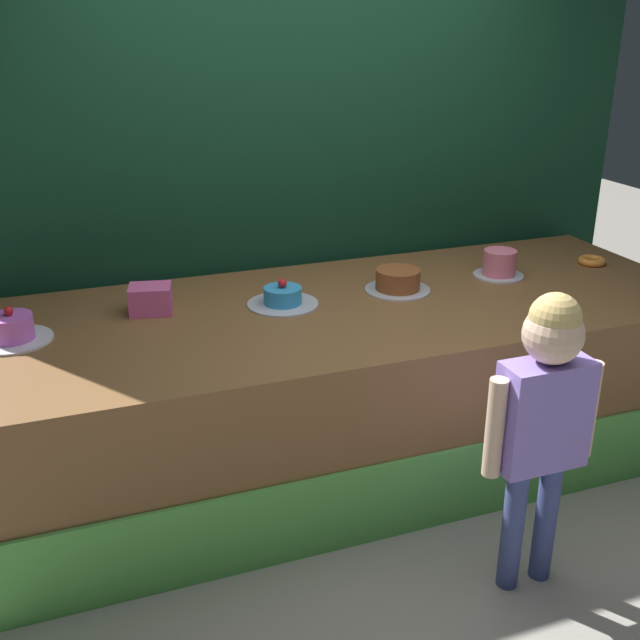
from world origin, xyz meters
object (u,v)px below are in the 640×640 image
(cake_far_right, at_px, (499,264))
(child_figure, at_px, (544,405))
(cake_center_left, at_px, (283,298))
(pink_box, at_px, (151,299))
(donut, at_px, (592,261))
(cake_center_right, at_px, (398,281))
(cake_far_left, at_px, (12,330))

(cake_far_right, bearing_deg, child_figure, -115.52)
(child_figure, xyz_separation_m, cake_center_left, (-0.61, 1.20, 0.08))
(pink_box, relative_size, donut, 1.27)
(donut, xyz_separation_m, cake_center_right, (-1.19, -0.02, 0.03))
(cake_center_right, bearing_deg, cake_center_left, 179.55)
(pink_box, xyz_separation_m, cake_far_right, (1.78, -0.10, 0.00))
(donut, height_order, cake_far_left, cake_far_left)
(cake_far_right, bearing_deg, donut, 0.11)
(child_figure, relative_size, pink_box, 6.42)
(cake_far_left, distance_m, cake_center_right, 1.78)
(cake_center_left, height_order, cake_far_right, cake_far_right)
(child_figure, bearing_deg, cake_far_left, 146.64)
(cake_far_right, bearing_deg, cake_center_left, -179.12)
(cake_center_right, distance_m, cake_far_right, 0.59)
(donut, relative_size, cake_far_right, 0.57)
(donut, distance_m, cake_center_right, 1.19)
(donut, distance_m, cake_far_left, 2.97)
(donut, bearing_deg, cake_far_left, -179.34)
(cake_center_left, xyz_separation_m, cake_center_right, (0.59, -0.00, 0.01))
(child_figure, distance_m, cake_center_left, 1.34)
(child_figure, xyz_separation_m, cake_far_right, (0.58, 1.21, 0.10))
(donut, xyz_separation_m, cake_far_left, (-2.97, -0.03, 0.03))
(child_figure, height_order, cake_center_right, child_figure)
(cake_far_right, bearing_deg, pink_box, 176.77)
(pink_box, bearing_deg, child_figure, -47.60)
(cake_center_left, distance_m, cake_far_right, 1.19)
(child_figure, xyz_separation_m, cake_center_right, (-0.01, 1.19, 0.09))
(pink_box, xyz_separation_m, donut, (2.37, -0.10, -0.04))
(child_figure, bearing_deg, cake_center_right, 90.66)
(child_figure, distance_m, cake_center_right, 1.19)
(pink_box, bearing_deg, donut, -2.40)
(cake_far_left, distance_m, cake_far_right, 2.37)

